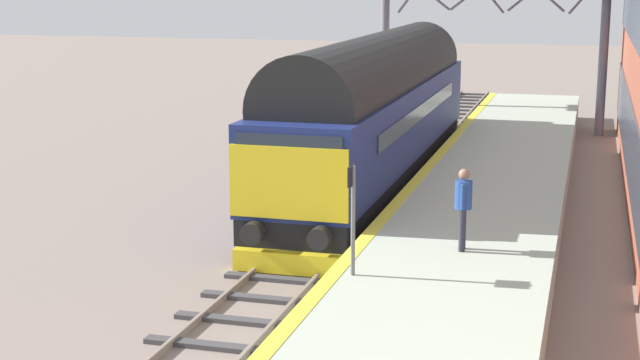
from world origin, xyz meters
TOP-DOWN VIEW (x-y plane):
  - ground_plane at (0.00, 0.00)m, footprint 140.00×140.00m
  - track_main at (0.00, -0.00)m, footprint 2.50×60.00m
  - station_platform at (3.60, 0.00)m, footprint 4.00×44.00m
  - diesel_locomotive at (0.00, 4.61)m, footprint 2.74×17.69m
  - platform_number_sign at (2.08, -6.78)m, footprint 0.10×0.44m
  - waiting_passenger at (3.80, -4.61)m, footprint 0.36×0.51m

SIDE VIEW (x-z plane):
  - ground_plane at x=0.00m, z-range 0.00..0.00m
  - track_main at x=0.00m, z-range -0.02..0.13m
  - station_platform at x=3.60m, z-range 0.00..1.01m
  - waiting_passenger at x=3.80m, z-range 1.17..2.81m
  - platform_number_sign at x=2.08m, z-range 1.33..3.36m
  - diesel_locomotive at x=0.00m, z-range 0.14..4.82m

